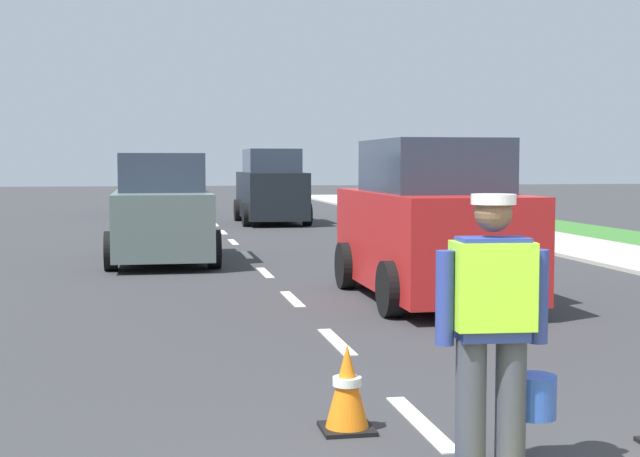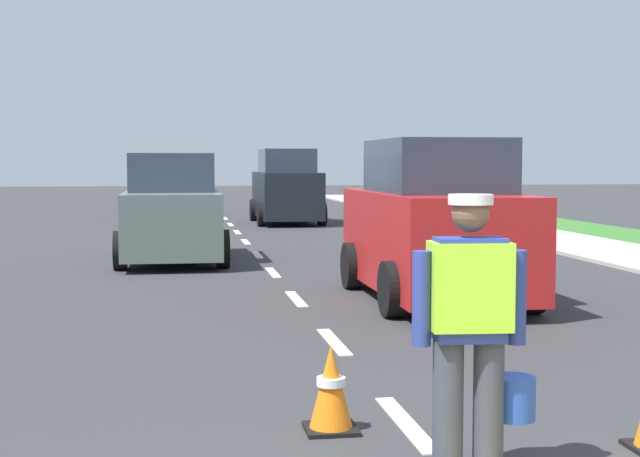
{
  "view_description": "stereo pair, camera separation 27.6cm",
  "coord_description": "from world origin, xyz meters",
  "px_view_note": "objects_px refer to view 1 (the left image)",
  "views": [
    {
      "loc": [
        -1.87,
        -3.45,
        1.85
      ],
      "look_at": [
        0.02,
        6.76,
        1.1
      ],
      "focal_mm": 51.39,
      "sensor_mm": 36.0,
      "label": 1
    },
    {
      "loc": [
        -1.6,
        -3.49,
        1.85
      ],
      "look_at": [
        0.02,
        6.76,
        1.1
      ],
      "focal_mm": 51.39,
      "sensor_mm": 36.0,
      "label": 2
    }
  ],
  "objects_px": {
    "car_outgoing_ahead": "(430,226)",
    "car_oncoming_lead": "(162,212)",
    "road_worker": "(495,321)",
    "traffic_cone_far": "(347,388)",
    "car_oncoming_third": "(149,187)",
    "car_parked_far": "(422,202)",
    "car_outgoing_far": "(271,189)"
  },
  "relations": [
    {
      "from": "car_parked_far",
      "to": "car_oncoming_third",
      "type": "relative_size",
      "value": 0.99
    },
    {
      "from": "traffic_cone_far",
      "to": "car_outgoing_far",
      "type": "distance_m",
      "value": 21.64
    },
    {
      "from": "car_outgoing_ahead",
      "to": "car_oncoming_lead",
      "type": "distance_m",
      "value": 6.49
    },
    {
      "from": "car_parked_far",
      "to": "car_oncoming_lead",
      "type": "distance_m",
      "value": 6.68
    },
    {
      "from": "car_parked_far",
      "to": "car_outgoing_far",
      "type": "xyz_separation_m",
      "value": [
        -2.55,
        7.3,
        0.12
      ]
    },
    {
      "from": "road_worker",
      "to": "car_oncoming_third",
      "type": "xyz_separation_m",
      "value": [
        -2.04,
        28.32,
        0.03
      ]
    },
    {
      "from": "car_parked_far",
      "to": "road_worker",
      "type": "bearing_deg",
      "value": -105.3
    },
    {
      "from": "car_parked_far",
      "to": "car_oncoming_lead",
      "type": "bearing_deg",
      "value": -152.95
    },
    {
      "from": "car_outgoing_ahead",
      "to": "car_oncoming_lead",
      "type": "xyz_separation_m",
      "value": [
        -3.49,
        5.47,
        -0.07
      ]
    },
    {
      "from": "traffic_cone_far",
      "to": "car_outgoing_ahead",
      "type": "xyz_separation_m",
      "value": [
        2.37,
        5.7,
        0.7
      ]
    },
    {
      "from": "car_oncoming_lead",
      "to": "car_outgoing_far",
      "type": "relative_size",
      "value": 0.95
    },
    {
      "from": "car_oncoming_third",
      "to": "car_outgoing_far",
      "type": "height_order",
      "value": "car_outgoing_far"
    },
    {
      "from": "road_worker",
      "to": "car_parked_far",
      "type": "bearing_deg",
      "value": 74.7
    },
    {
      "from": "car_outgoing_far",
      "to": "car_outgoing_ahead",
      "type": "bearing_deg",
      "value": -89.69
    },
    {
      "from": "road_worker",
      "to": "car_oncoming_lead",
      "type": "relative_size",
      "value": 0.41
    },
    {
      "from": "road_worker",
      "to": "traffic_cone_far",
      "type": "relative_size",
      "value": 2.75
    },
    {
      "from": "car_outgoing_far",
      "to": "road_worker",
      "type": "bearing_deg",
      "value": -94.13
    },
    {
      "from": "traffic_cone_far",
      "to": "car_parked_far",
      "type": "distance_m",
      "value": 15.02
    },
    {
      "from": "traffic_cone_far",
      "to": "car_outgoing_far",
      "type": "xyz_separation_m",
      "value": [
        2.28,
        21.5,
        0.75
      ]
    },
    {
      "from": "traffic_cone_far",
      "to": "car_oncoming_lead",
      "type": "bearing_deg",
      "value": 95.71
    },
    {
      "from": "car_parked_far",
      "to": "car_outgoing_ahead",
      "type": "relative_size",
      "value": 1.02
    },
    {
      "from": "road_worker",
      "to": "car_oncoming_third",
      "type": "relative_size",
      "value": 0.4
    },
    {
      "from": "road_worker",
      "to": "car_oncoming_third",
      "type": "distance_m",
      "value": 28.4
    },
    {
      "from": "traffic_cone_far",
      "to": "car_oncoming_lead",
      "type": "distance_m",
      "value": 11.24
    },
    {
      "from": "car_outgoing_ahead",
      "to": "car_outgoing_far",
      "type": "height_order",
      "value": "car_outgoing_far"
    },
    {
      "from": "car_parked_far",
      "to": "car_outgoing_ahead",
      "type": "bearing_deg",
      "value": -106.14
    },
    {
      "from": "car_parked_far",
      "to": "car_oncoming_third",
      "type": "height_order",
      "value": "car_oncoming_third"
    },
    {
      "from": "car_parked_far",
      "to": "car_outgoing_far",
      "type": "relative_size",
      "value": 0.98
    },
    {
      "from": "car_oncoming_third",
      "to": "car_oncoming_lead",
      "type": "bearing_deg",
      "value": -89.04
    },
    {
      "from": "car_parked_far",
      "to": "car_oncoming_third",
      "type": "xyz_separation_m",
      "value": [
        -6.22,
        13.05,
        0.03
      ]
    },
    {
      "from": "car_oncoming_lead",
      "to": "traffic_cone_far",
      "type": "bearing_deg",
      "value": -84.29
    },
    {
      "from": "road_worker",
      "to": "car_outgoing_ahead",
      "type": "bearing_deg",
      "value": 75.77
    }
  ]
}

